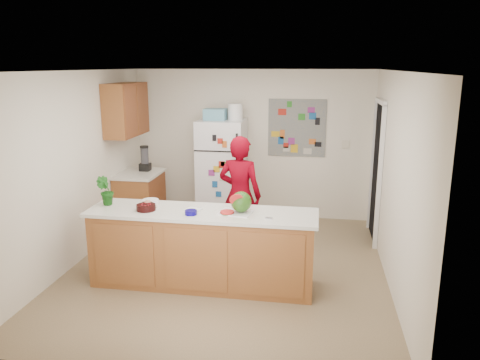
% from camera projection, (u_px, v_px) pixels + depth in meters
% --- Properties ---
extents(floor, '(4.00, 4.50, 0.02)m').
position_uv_depth(floor, '(227.00, 268.00, 6.08)').
color(floor, brown).
rests_on(floor, ground).
extents(wall_back, '(4.00, 0.02, 2.50)m').
position_uv_depth(wall_back, '(252.00, 144.00, 7.95)').
color(wall_back, beige).
rests_on(wall_back, ground).
extents(wall_left, '(0.02, 4.50, 2.50)m').
position_uv_depth(wall_left, '(76.00, 169.00, 6.10)').
color(wall_left, beige).
rests_on(wall_left, ground).
extents(wall_right, '(0.02, 4.50, 2.50)m').
position_uv_depth(wall_right, '(395.00, 181.00, 5.46)').
color(wall_right, beige).
rests_on(wall_right, ground).
extents(ceiling, '(4.00, 4.50, 0.02)m').
position_uv_depth(ceiling, '(226.00, 70.00, 5.48)').
color(ceiling, white).
rests_on(ceiling, wall_back).
extents(doorway, '(0.03, 0.85, 2.04)m').
position_uv_depth(doorway, '(377.00, 172.00, 6.91)').
color(doorway, black).
rests_on(doorway, ground).
extents(peninsula_base, '(2.60, 0.62, 0.88)m').
position_uv_depth(peninsula_base, '(202.00, 250.00, 5.53)').
color(peninsula_base, brown).
rests_on(peninsula_base, floor).
extents(peninsula_top, '(2.68, 0.70, 0.04)m').
position_uv_depth(peninsula_top, '(202.00, 213.00, 5.42)').
color(peninsula_top, silver).
rests_on(peninsula_top, peninsula_base).
extents(side_counter_base, '(0.60, 0.80, 0.86)m').
position_uv_depth(side_counter_base, '(140.00, 201.00, 7.54)').
color(side_counter_base, brown).
rests_on(side_counter_base, floor).
extents(side_counter_top, '(0.64, 0.84, 0.04)m').
position_uv_depth(side_counter_top, '(139.00, 174.00, 7.43)').
color(side_counter_top, silver).
rests_on(side_counter_top, side_counter_base).
extents(upper_cabinets, '(0.35, 1.00, 0.80)m').
position_uv_depth(upper_cabinets, '(126.00, 110.00, 7.16)').
color(upper_cabinets, brown).
rests_on(upper_cabinets, wall_left).
extents(refrigerator, '(0.75, 0.70, 1.70)m').
position_uv_depth(refrigerator, '(222.00, 171.00, 7.75)').
color(refrigerator, silver).
rests_on(refrigerator, floor).
extents(fridge_top_bin, '(0.35, 0.28, 0.18)m').
position_uv_depth(fridge_top_bin, '(215.00, 114.00, 7.54)').
color(fridge_top_bin, '#5999B2').
rests_on(fridge_top_bin, refrigerator).
extents(photo_collage, '(0.95, 0.01, 0.95)m').
position_uv_depth(photo_collage, '(297.00, 128.00, 7.73)').
color(photo_collage, slate).
rests_on(photo_collage, wall_back).
extents(person, '(0.66, 0.49, 1.65)m').
position_uv_depth(person, '(240.00, 195.00, 6.42)').
color(person, '#6D000E').
rests_on(person, floor).
extents(blender_appliance, '(0.13, 0.13, 0.38)m').
position_uv_depth(blender_appliance, '(145.00, 159.00, 7.52)').
color(blender_appliance, black).
rests_on(blender_appliance, side_counter_top).
extents(cutting_board, '(0.41, 0.33, 0.01)m').
position_uv_depth(cutting_board, '(236.00, 213.00, 5.34)').
color(cutting_board, white).
rests_on(cutting_board, peninsula_top).
extents(watermelon, '(0.24, 0.24, 0.24)m').
position_uv_depth(watermelon, '(241.00, 202.00, 5.32)').
color(watermelon, '#226014').
rests_on(watermelon, cutting_board).
extents(watermelon_slice, '(0.16, 0.16, 0.02)m').
position_uv_depth(watermelon_slice, '(227.00, 212.00, 5.30)').
color(watermelon_slice, red).
rests_on(watermelon_slice, cutting_board).
extents(cherry_bowl, '(0.24, 0.24, 0.07)m').
position_uv_depth(cherry_bowl, '(146.00, 207.00, 5.44)').
color(cherry_bowl, black).
rests_on(cherry_bowl, peninsula_top).
extents(white_bowl, '(0.24, 0.24, 0.06)m').
position_uv_depth(white_bowl, '(151.00, 202.00, 5.67)').
color(white_bowl, silver).
rests_on(white_bowl, peninsula_top).
extents(cobalt_bowl, '(0.17, 0.17, 0.05)m').
position_uv_depth(cobalt_bowl, '(191.00, 212.00, 5.28)').
color(cobalt_bowl, '#09025D').
rests_on(cobalt_bowl, peninsula_top).
extents(plate, '(0.23, 0.23, 0.02)m').
position_uv_depth(plate, '(148.00, 207.00, 5.55)').
color(plate, beige).
rests_on(plate, peninsula_top).
extents(paper_towel, '(0.21, 0.20, 0.02)m').
position_uv_depth(paper_towel, '(193.00, 210.00, 5.42)').
color(paper_towel, white).
rests_on(paper_towel, peninsula_top).
extents(keys, '(0.09, 0.05, 0.01)m').
position_uv_depth(keys, '(269.00, 218.00, 5.14)').
color(keys, gray).
rests_on(keys, peninsula_top).
extents(potted_plant, '(0.23, 0.21, 0.35)m').
position_uv_depth(potted_plant, '(105.00, 191.00, 5.61)').
color(potted_plant, '#1F4913').
rests_on(potted_plant, peninsula_top).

